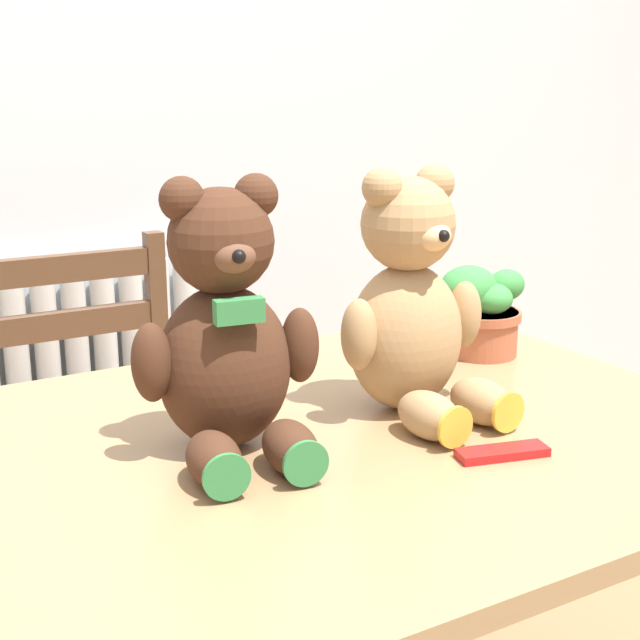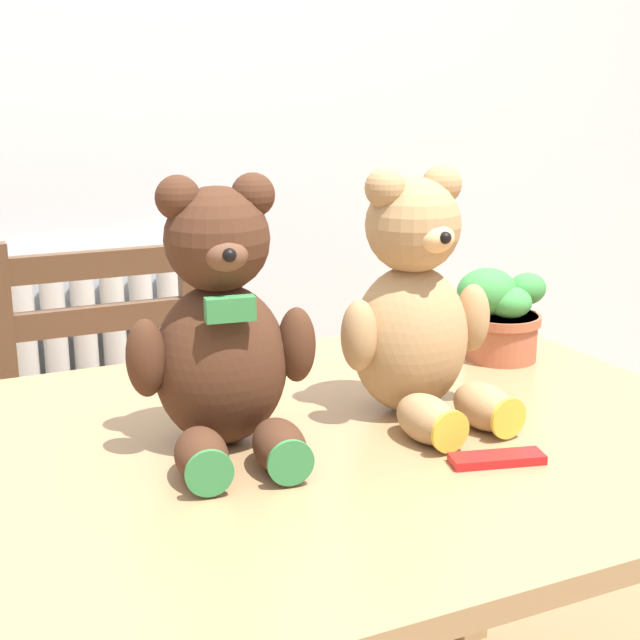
# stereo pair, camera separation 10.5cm
# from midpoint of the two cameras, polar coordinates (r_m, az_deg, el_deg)

# --- Properties ---
(wall_back) EXTENTS (8.00, 0.04, 2.60)m
(wall_back) POSITION_cam_midpoint_polar(r_m,az_deg,el_deg) (2.32, -11.79, 17.20)
(wall_back) COLOR silver
(wall_back) RESTS_ON ground_plane
(radiator) EXTENTS (0.66, 0.10, 0.76)m
(radiator) POSITION_cam_midpoint_polar(r_m,az_deg,el_deg) (2.39, -11.48, -6.23)
(radiator) COLOR silver
(radiator) RESTS_ON ground_plane
(dining_table) EXTENTS (1.17, 0.89, 0.72)m
(dining_table) POSITION_cam_midpoint_polar(r_m,az_deg,el_deg) (1.30, 2.91, -11.47)
(dining_table) COLOR #9E7A51
(dining_table) RESTS_ON ground_plane
(wooden_chair_behind) EXTENTS (0.46, 0.39, 0.87)m
(wooden_chair_behind) POSITION_cam_midpoint_polar(r_m,az_deg,el_deg) (2.01, -11.24, -7.21)
(wooden_chair_behind) COLOR brown
(wooden_chair_behind) RESTS_ON ground_plane
(teddy_bear_left) EXTENTS (0.26, 0.27, 0.37)m
(teddy_bear_left) POSITION_cam_midpoint_polar(r_m,az_deg,el_deg) (1.17, -3.76, -0.92)
(teddy_bear_left) COLOR #472819
(teddy_bear_left) RESTS_ON dining_table
(teddy_bear_right) EXTENTS (0.26, 0.26, 0.36)m
(teddy_bear_right) POSITION_cam_midpoint_polar(r_m,az_deg,el_deg) (1.30, 8.44, 0.57)
(teddy_bear_right) COLOR tan
(teddy_bear_right) RESTS_ON dining_table
(potted_plant) EXTENTS (0.17, 0.15, 0.17)m
(potted_plant) POSITION_cam_midpoint_polar(r_m,az_deg,el_deg) (1.61, 13.15, 0.56)
(potted_plant) COLOR #B25B3D
(potted_plant) RESTS_ON dining_table
(chocolate_bar) EXTENTS (0.13, 0.07, 0.01)m
(chocolate_bar) POSITION_cam_midpoint_polar(r_m,az_deg,el_deg) (1.20, 13.78, -8.67)
(chocolate_bar) COLOR red
(chocolate_bar) RESTS_ON dining_table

